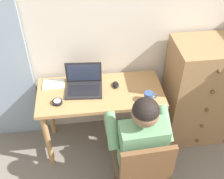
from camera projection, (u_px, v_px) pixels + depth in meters
The scene contains 10 objects.
wall_back at pixel (135, 23), 2.57m from camera, with size 4.80×0.05×2.50m, color beige.
desk at pixel (101, 101), 2.70m from camera, with size 1.18×0.53×0.74m.
dresser at pixel (198, 93), 2.85m from camera, with size 0.62×0.50×1.16m.
chair at pixel (142, 168), 2.29m from camera, with size 0.44×0.42×0.86m.
person_seated at pixel (138, 137), 2.31m from camera, with size 0.54×0.60×1.18m.
laptop at pixel (84, 84), 2.62m from camera, with size 0.36×0.28×0.24m.
computer_mouse at pixel (116, 85), 2.67m from camera, with size 0.06×0.10×0.03m, color black.
desk_clock at pixel (57, 102), 2.49m from camera, with size 0.09×0.09×0.03m.
notebook_pad at pixel (54, 84), 2.69m from camera, with size 0.21×0.15×0.01m, color silver.
coffee_mug at pixel (149, 97), 2.49m from camera, with size 0.12×0.08×0.09m.
Camera 1 is at (-0.50, -0.10, 2.47)m, focal length 44.71 mm.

